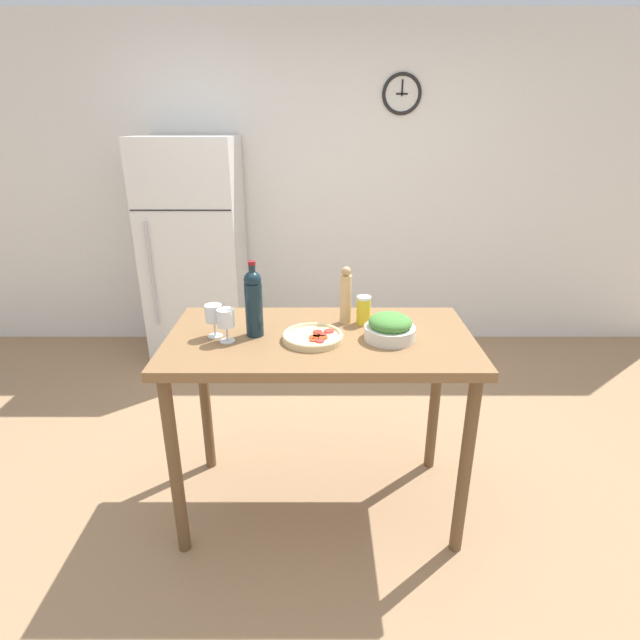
# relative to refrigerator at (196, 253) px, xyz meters

# --- Properties ---
(ground_plane) EXTENTS (14.00, 14.00, 0.00)m
(ground_plane) POSITION_rel_refrigerator_xyz_m (0.98, -1.80, -0.87)
(ground_plane) COLOR #9E7A56
(wall_back) EXTENTS (6.40, 0.08, 2.60)m
(wall_back) POSITION_rel_refrigerator_xyz_m (0.98, 0.35, 0.44)
(wall_back) COLOR silver
(wall_back) RESTS_ON ground_plane
(refrigerator) EXTENTS (0.73, 0.63, 1.73)m
(refrigerator) POSITION_rel_refrigerator_xyz_m (0.00, 0.00, 0.00)
(refrigerator) COLOR silver
(refrigerator) RESTS_ON ground_plane
(prep_counter) EXTENTS (1.37, 0.72, 0.94)m
(prep_counter) POSITION_rel_refrigerator_xyz_m (0.98, -1.80, -0.05)
(prep_counter) COLOR brown
(prep_counter) RESTS_ON ground_plane
(wine_bottle) EXTENTS (0.08, 0.08, 0.34)m
(wine_bottle) POSITION_rel_refrigerator_xyz_m (0.69, -1.79, 0.23)
(wine_bottle) COLOR #142833
(wine_bottle) RESTS_ON prep_counter
(wine_glass_near) EXTENTS (0.07, 0.07, 0.15)m
(wine_glass_near) POSITION_rel_refrigerator_xyz_m (0.58, -1.86, 0.17)
(wine_glass_near) COLOR silver
(wine_glass_near) RESTS_ON prep_counter
(wine_glass_far) EXTENTS (0.07, 0.07, 0.15)m
(wine_glass_far) POSITION_rel_refrigerator_xyz_m (0.52, -1.81, 0.18)
(wine_glass_far) COLOR silver
(wine_glass_far) RESTS_ON prep_counter
(pepper_mill) EXTENTS (0.05, 0.05, 0.27)m
(pepper_mill) POSITION_rel_refrigerator_xyz_m (1.10, -1.64, 0.21)
(pepper_mill) COLOR tan
(pepper_mill) RESTS_ON prep_counter
(salad_bowl) EXTENTS (0.22, 0.22, 0.12)m
(salad_bowl) POSITION_rel_refrigerator_xyz_m (1.29, -1.84, 0.13)
(salad_bowl) COLOR silver
(salad_bowl) RESTS_ON prep_counter
(homemade_pizza) EXTENTS (0.27, 0.27, 0.03)m
(homemade_pizza) POSITION_rel_refrigerator_xyz_m (0.95, -1.85, 0.09)
(homemade_pizza) COLOR #DBC189
(homemade_pizza) RESTS_ON prep_counter
(salt_canister) EXTENTS (0.07, 0.07, 0.14)m
(salt_canister) POSITION_rel_refrigerator_xyz_m (1.19, -1.66, 0.14)
(salt_canister) COLOR yellow
(salt_canister) RESTS_ON prep_counter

